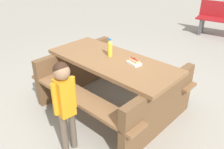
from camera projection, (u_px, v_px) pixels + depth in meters
The scene contains 5 objects.
ground_plane at pixel (112, 106), 3.45m from camera, with size 30.00×30.00×0.00m, color gray.
picnic_table at pixel (112, 80), 3.24m from camera, with size 2.10×1.82×0.75m.
soda_bottle at pixel (110, 48), 3.13m from camera, with size 0.06×0.06×0.25m.
hotdog_tray at pixel (134, 62), 2.95m from camera, with size 0.19×0.12×0.08m.
child_in_coat at pixel (65, 98), 2.40m from camera, with size 0.18×0.27×1.09m.
Camera 1 is at (2.40, -1.49, 2.04)m, focal length 37.90 mm.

